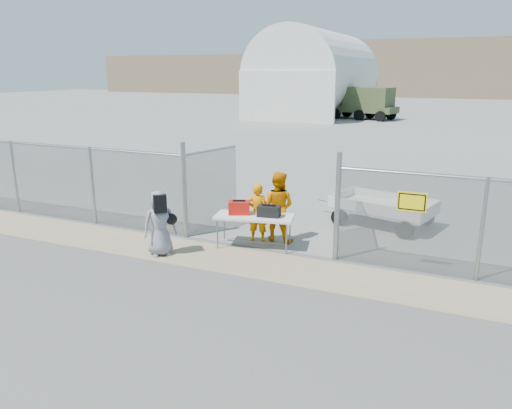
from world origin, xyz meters
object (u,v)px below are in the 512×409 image
at_px(folding_table, 254,231).
at_px(utility_trailer, 383,211).
at_px(security_worker_left, 258,213).
at_px(visitor, 160,223).
at_px(security_worker_right, 278,206).

relative_size(folding_table, utility_trailer, 0.54).
xyz_separation_m(security_worker_left, utility_trailer, (2.68, 2.66, -0.34)).
relative_size(security_worker_left, visitor, 0.97).
bearing_deg(folding_table, security_worker_left, 90.18).
distance_m(security_worker_right, utility_trailer, 3.31).
relative_size(folding_table, security_worker_left, 1.25).
relative_size(security_worker_right, utility_trailer, 0.52).
height_order(folding_table, utility_trailer, utility_trailer).
height_order(security_worker_left, visitor, visitor).
bearing_deg(utility_trailer, visitor, -120.21).
bearing_deg(visitor, security_worker_left, 2.68).
height_order(security_worker_left, security_worker_right, security_worker_right).
height_order(security_worker_right, utility_trailer, security_worker_right).
xyz_separation_m(folding_table, utility_trailer, (2.59, 3.10, 0.02)).
distance_m(folding_table, security_worker_left, 0.57).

